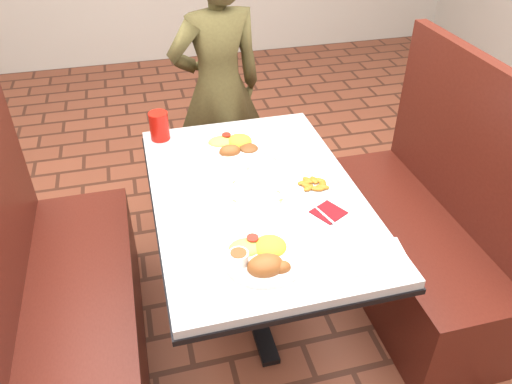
% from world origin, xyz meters
% --- Properties ---
extents(dining_table, '(0.81, 1.21, 0.75)m').
position_xyz_m(dining_table, '(0.00, 0.00, 0.65)').
color(dining_table, '#B8BBBD').
rests_on(dining_table, ground).
extents(booth_bench_left, '(0.47, 1.20, 1.17)m').
position_xyz_m(booth_bench_left, '(-0.80, 0.00, 0.33)').
color(booth_bench_left, '#511B12').
rests_on(booth_bench_left, ground).
extents(booth_bench_right, '(0.47, 1.20, 1.17)m').
position_xyz_m(booth_bench_right, '(0.80, 0.00, 0.33)').
color(booth_bench_right, '#511B12').
rests_on(booth_bench_right, ground).
extents(diner_person, '(0.60, 0.45, 1.48)m').
position_xyz_m(diner_person, '(0.04, 1.00, 0.74)').
color(diner_person, brown).
rests_on(diner_person, ground).
extents(near_dinner_plate, '(0.28, 0.28, 0.09)m').
position_xyz_m(near_dinner_plate, '(-0.08, -0.38, 0.78)').
color(near_dinner_plate, white).
rests_on(near_dinner_plate, dining_table).
extents(far_dinner_plate, '(0.28, 0.28, 0.07)m').
position_xyz_m(far_dinner_plate, '(-0.01, 0.35, 0.78)').
color(far_dinner_plate, white).
rests_on(far_dinner_plate, dining_table).
extents(plantain_plate, '(0.17, 0.17, 0.03)m').
position_xyz_m(plantain_plate, '(0.23, -0.03, 0.76)').
color(plantain_plate, white).
rests_on(plantain_plate, dining_table).
extents(maroon_napkin, '(0.14, 0.14, 0.00)m').
position_xyz_m(maroon_napkin, '(0.23, -0.20, 0.75)').
color(maroon_napkin, '#610E14').
rests_on(maroon_napkin, dining_table).
extents(spoon_utensil, '(0.04, 0.12, 0.00)m').
position_xyz_m(spoon_utensil, '(0.21, -0.22, 0.75)').
color(spoon_utensil, silver).
rests_on(spoon_utensil, dining_table).
extents(red_tumbler, '(0.09, 0.09, 0.13)m').
position_xyz_m(red_tumbler, '(-0.32, 0.52, 0.82)').
color(red_tumbler, red).
rests_on(red_tumbler, dining_table).
extents(paper_napkin, '(0.22, 0.18, 0.01)m').
position_xyz_m(paper_napkin, '(0.29, -0.46, 0.76)').
color(paper_napkin, white).
rests_on(paper_napkin, dining_table).
extents(knife_utensil, '(0.01, 0.16, 0.00)m').
position_xyz_m(knife_utensil, '(-0.03, -0.33, 0.76)').
color(knife_utensil, silver).
rests_on(knife_utensil, dining_table).
extents(fork_utensil, '(0.06, 0.15, 0.00)m').
position_xyz_m(fork_utensil, '(-0.06, -0.33, 0.76)').
color(fork_utensil, silver).
rests_on(fork_utensil, dining_table).
extents(lettuce_shreds, '(0.28, 0.32, 0.00)m').
position_xyz_m(lettuce_shreds, '(0.04, 0.06, 0.75)').
color(lettuce_shreds, '#85B749').
rests_on(lettuce_shreds, dining_table).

